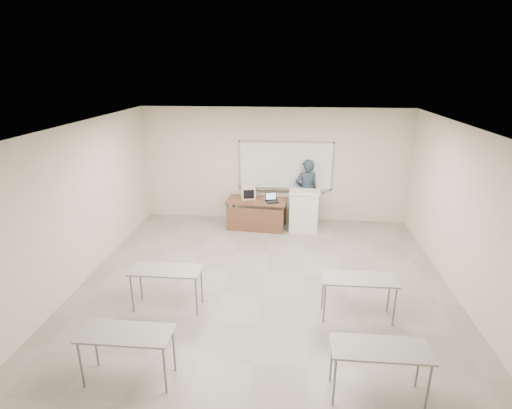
# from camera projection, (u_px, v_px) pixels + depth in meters

# --- Properties ---
(floor) EXTENTS (7.00, 8.00, 0.01)m
(floor) POSITION_uv_depth(u_px,v_px,m) (263.00, 296.00, 7.28)
(floor) COLOR gray
(floor) RESTS_ON ground
(whiteboard) EXTENTS (2.48, 0.10, 1.31)m
(whiteboard) POSITION_uv_depth(u_px,v_px,m) (286.00, 166.00, 10.51)
(whiteboard) COLOR white
(whiteboard) RESTS_ON floor
(student_desks) EXTENTS (4.40, 2.20, 0.73)m
(student_desks) POSITION_uv_depth(u_px,v_px,m) (256.00, 306.00, 5.79)
(student_desks) COLOR gray
(student_desks) RESTS_ON floor
(instructor_desk) EXTENTS (1.51, 0.76, 0.75)m
(instructor_desk) POSITION_uv_depth(u_px,v_px,m) (257.00, 208.00, 10.14)
(instructor_desk) COLOR brown
(instructor_desk) RESTS_ON floor
(podium) EXTENTS (0.74, 0.54, 1.04)m
(podium) POSITION_uv_depth(u_px,v_px,m) (304.00, 211.00, 10.05)
(podium) COLOR silver
(podium) RESTS_ON floor
(crt_monitor) EXTENTS (0.35, 0.40, 0.34)m
(crt_monitor) POSITION_uv_depth(u_px,v_px,m) (248.00, 192.00, 10.27)
(crt_monitor) COLOR beige
(crt_monitor) RESTS_ON instructor_desk
(laptop) EXTENTS (0.30, 0.28, 0.22)m
(laptop) POSITION_uv_depth(u_px,v_px,m) (272.00, 200.00, 10.02)
(laptop) COLOR black
(laptop) RESTS_ON instructor_desk
(mouse) EXTENTS (0.12, 0.10, 0.04)m
(mouse) POSITION_uv_depth(u_px,v_px,m) (265.00, 199.00, 10.20)
(mouse) COLOR silver
(mouse) RESTS_ON instructor_desk
(keyboard) EXTENTS (0.49, 0.26, 0.03)m
(keyboard) POSITION_uv_depth(u_px,v_px,m) (311.00, 192.00, 9.76)
(keyboard) COLOR beige
(keyboard) RESTS_ON podium
(presenter) EXTENTS (0.71, 0.56, 1.72)m
(presenter) POSITION_uv_depth(u_px,v_px,m) (306.00, 191.00, 10.51)
(presenter) COLOR black
(presenter) RESTS_ON floor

